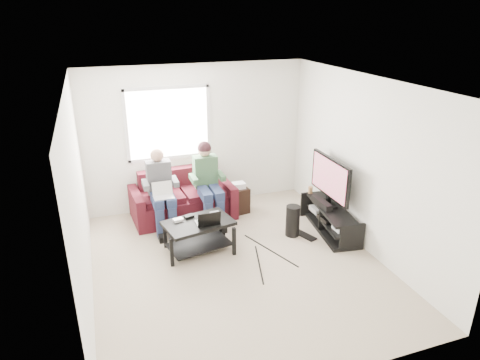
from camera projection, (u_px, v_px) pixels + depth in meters
The scene contains 26 objects.
floor at pixel (237, 264), 6.20m from camera, with size 4.50×4.50×0.00m, color tan.
ceiling at pixel (237, 83), 5.24m from camera, with size 4.50×4.50×0.00m, color white.
wall_back at pixel (197, 137), 7.69m from camera, with size 4.50×4.50×0.00m, color white.
wall_front at pixel (320, 272), 3.75m from camera, with size 4.50×4.50×0.00m, color white.
wall_left at pixel (79, 202), 5.11m from camera, with size 4.50×4.50×0.00m, color white.
wall_right at pixel (365, 165), 6.33m from camera, with size 4.50×4.50×0.00m, color white.
window at pixel (168, 124), 7.41m from camera, with size 1.48×0.04×1.28m.
sofa at pixel (182, 200), 7.56m from camera, with size 1.79×0.92×0.82m.
person_left at pixel (161, 187), 7.02m from camera, with size 0.40×0.70×1.33m.
person_right at pixel (207, 177), 7.26m from camera, with size 0.40×0.71×1.38m.
laptop_silver at pixel (163, 194), 6.83m from camera, with size 0.32×0.22×0.24m, color silver, non-canonical shape.
coffee_table at pixel (199, 229), 6.42m from camera, with size 1.10×0.80×0.50m.
laptop_black at pixel (207, 216), 6.29m from camera, with size 0.34×0.24×0.24m, color black, non-canonical shape.
controller_a at pixel (178, 220), 6.38m from camera, with size 0.14×0.09×0.04m, color silver.
controller_b at pixel (189, 216), 6.49m from camera, with size 0.14×0.09×0.04m, color black.
controller_c at pixel (215, 213), 6.59m from camera, with size 0.14×0.09×0.04m, color gray.
tv_stand at pixel (330, 221), 7.06m from camera, with size 0.58×1.38×0.44m.
tv at pixel (330, 179), 6.88m from camera, with size 0.12×1.10×0.81m.
soundbar at pixel (322, 203), 7.00m from camera, with size 0.12×0.50×0.10m, color black.
drink_cup at pixel (310, 190), 7.48m from camera, with size 0.08×0.08×0.12m, color #A77748.
console_white at pixel (343, 228), 6.68m from camera, with size 0.30×0.22×0.06m, color silver.
console_grey at pixel (321, 209), 7.29m from camera, with size 0.34×0.26×0.08m, color gray.
console_black at pixel (332, 218), 6.99m from camera, with size 0.38×0.30×0.07m, color black.
subwoofer at pixel (293, 221), 6.92m from camera, with size 0.23×0.23×0.52m, color black.
keyboard_floor at pixel (304, 235), 6.98m from camera, with size 0.14×0.43×0.02m, color black.
end_table at pixel (239, 199), 7.72m from camera, with size 0.32×0.32×0.57m.
Camera 1 is at (-1.71, -5.02, 3.44)m, focal length 32.00 mm.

